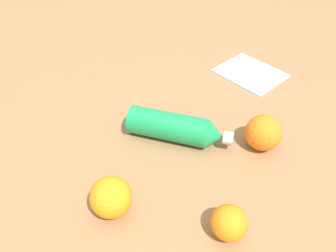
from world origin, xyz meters
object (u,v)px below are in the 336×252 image
object	(u,v)px
orange_2	(263,133)
water_bottle	(177,128)
orange_0	(229,223)
folded_napkin	(250,73)
orange_1	(111,197)

from	to	relation	value
orange_2	water_bottle	bearing A→B (deg)	61.04
orange_0	folded_napkin	xyz separation A→B (m)	(0.43, -0.32, -0.03)
orange_1	orange_2	world-z (taller)	orange_2
orange_1	orange_2	bearing A→B (deg)	-82.97
orange_1	orange_0	bearing A→B (deg)	-124.57
orange_0	orange_1	distance (m)	0.21
orange_0	water_bottle	bearing A→B (deg)	-2.20
orange_0	orange_2	xyz separation A→B (m)	(0.16, -0.18, 0.01)
water_bottle	folded_napkin	size ratio (longest dim) A/B	1.21
orange_0	orange_2	distance (m)	0.24
folded_napkin	orange_1	bearing A→B (deg)	122.12
orange_1	folded_napkin	world-z (taller)	orange_1
orange_2	folded_napkin	distance (m)	0.30
water_bottle	folded_napkin	world-z (taller)	water_bottle
orange_2	folded_napkin	world-z (taller)	orange_2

